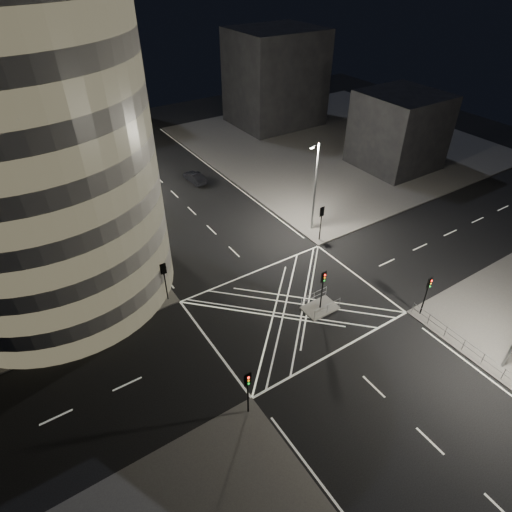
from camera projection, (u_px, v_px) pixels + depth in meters
ground at (291, 307)px, 37.86m from camera, size 120.00×120.00×0.00m
sidewalk_far_right at (336, 142)px, 68.72m from camera, size 42.00×42.00×0.15m
central_island at (320, 308)px, 37.68m from camera, size 3.00×2.00×0.15m
building_right_far at (275, 78)px, 71.68m from camera, size 14.00×12.00×15.00m
building_right_near at (399, 130)px, 58.72m from camera, size 10.00×10.00×10.00m
building_far_end at (62, 71)px, 69.91m from camera, size 18.00×8.00×18.00m
tree_a at (134, 256)px, 36.80m from camera, size 3.98×3.98×6.44m
tree_b at (111, 221)px, 40.59m from camera, size 4.70×4.70×7.29m
tree_c at (92, 194)px, 44.54m from camera, size 4.71×4.71×7.46m
tree_d at (76, 167)px, 48.18m from camera, size 4.70×4.70×8.14m
tree_e at (66, 158)px, 52.90m from camera, size 3.94×3.94×6.58m
traffic_signal_fl at (164, 275)px, 36.87m from camera, size 0.55×0.22×4.00m
traffic_signal_nl at (248, 386)px, 27.69m from camera, size 0.55×0.22×4.00m
traffic_signal_fr at (321, 217)px, 44.57m from camera, size 0.55×0.22×4.00m
traffic_signal_nr at (428, 289)px, 35.39m from camera, size 0.55×0.22×4.00m
traffic_signal_island at (323, 283)px, 35.99m from camera, size 0.55×0.22×4.00m
street_lamp_left_near at (131, 224)px, 38.54m from camera, size 1.25×0.25×10.00m
street_lamp_left_far at (79, 156)px, 50.69m from camera, size 1.25×0.25×10.00m
street_lamp_right_far at (315, 185)px, 44.77m from camera, size 1.25×0.25×10.00m
railing_near_right at (473, 351)px, 32.87m from camera, size 0.06×11.70×1.10m
railing_island_south at (327, 309)px, 36.70m from camera, size 2.80×0.06×1.10m
railing_island_north at (314, 297)px, 37.91m from camera, size 2.80×0.06×1.10m
sedan at (195, 177)px, 57.09m from camera, size 1.71×4.21×1.36m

